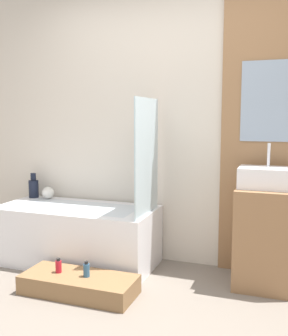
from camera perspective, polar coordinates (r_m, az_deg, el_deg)
wall_tiled_back at (r=3.60m, az=4.92°, el=6.67°), size 4.20×0.06×2.60m
wall_wood_accent at (r=3.43m, az=17.93°, el=6.48°), size 0.81×0.04×2.60m
bathtub at (r=3.72m, az=-9.68°, el=-9.52°), size 1.44×0.66×0.53m
glass_shower_screen at (r=3.26m, az=0.41°, el=1.63°), size 0.01×0.56×0.97m
wooden_step_bench at (r=3.17m, az=-9.41°, el=-16.33°), size 0.88×0.37×0.14m
vanity_cabinet at (r=3.31m, az=17.16°, el=-9.56°), size 0.46×0.48×0.79m
sink at (r=3.21m, az=17.48°, el=-1.35°), size 0.44×0.31×0.35m
vase_tall_dark at (r=4.15m, az=-15.72°, el=-2.75°), size 0.10×0.10×0.25m
vase_round_light at (r=4.05m, az=-13.76°, el=-3.51°), size 0.12×0.12×0.12m
bottle_soap_primary at (r=3.21m, az=-12.30°, el=-13.75°), size 0.05×0.05×0.11m
bottle_soap_secondary at (r=3.09m, az=-8.35°, el=-14.41°), size 0.05×0.05×0.12m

